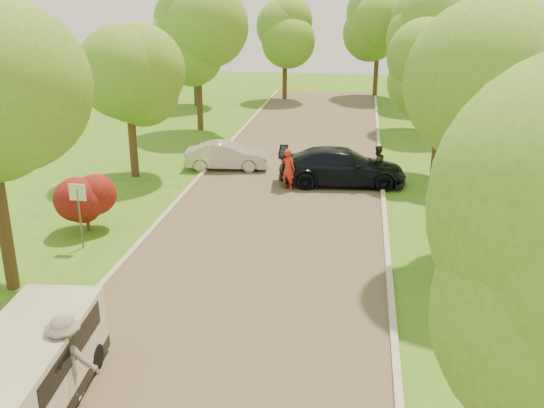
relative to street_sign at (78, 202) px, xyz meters
The scene contains 22 objects.
ground 7.22m from the street_sign, 34.59° to the right, with size 100.00×100.00×0.00m, color #33741B.
road 7.22m from the street_sign, 34.59° to the left, with size 8.00×60.00×0.01m, color #4C4438.
curb_left 4.62m from the street_sign, 66.37° to the left, with size 0.18×60.00×0.12m, color #B2AD9E.
curb_right 10.74m from the street_sign, 22.10° to the left, with size 0.18×60.00×0.12m, color #B2AD9E.
street_sign is the anchor object (origin of this frame).
red_shrub 1.65m from the street_sign, 108.43° to the left, with size 1.70×1.70×1.95m.
tree_l_midb 8.61m from the street_sign, 97.22° to the left, with size 4.30×4.20×6.62m.
tree_l_far 18.43m from the street_sign, 91.87° to the left, with size 4.92×4.80×7.79m.
tree_r_mida 13.46m from the street_sign, ahead, with size 5.13×5.00×7.95m.
tree_r_midb 16.27m from the street_sign, 38.90° to the left, with size 4.51×4.40×7.01m.
tree_r_far 24.25m from the street_sign, 56.91° to the left, with size 5.33×5.20×8.34m.
tree_bg_a 26.44m from the street_sign, 96.53° to the left, with size 5.12×5.00×7.72m.
tree_bg_b 31.57m from the street_sign, 63.40° to the left, with size 5.12×5.00×7.95m.
tree_bg_c 30.35m from the street_sign, 84.26° to the left, with size 4.92×4.80×7.33m.
tree_bg_d 33.74m from the street_sign, 72.61° to the left, with size 5.12×5.00×7.72m.
minivan 8.36m from the street_sign, 71.85° to the right, with size 2.18×4.68×1.69m.
silver_sedan 10.20m from the street_sign, 74.93° to the left, with size 1.35×3.86×1.27m, color #B1B1B6.
dark_sedan 11.53m from the street_sign, 45.27° to the left, with size 2.22×5.46×1.59m, color black.
longboard 8.44m from the street_sign, 66.62° to the right, with size 0.35×1.00×0.11m.
skateboarder 8.33m from the street_sign, 66.62° to the right, with size 1.23×0.71×1.91m, color slate.
person_striped 9.25m from the street_sign, 50.42° to the left, with size 0.64×0.42×1.77m, color red.
person_olive 12.99m from the street_sign, 42.26° to the left, with size 0.80×0.62×1.64m, color #2D351F.
Camera 1 is at (3.00, -13.15, 7.91)m, focal length 40.00 mm.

